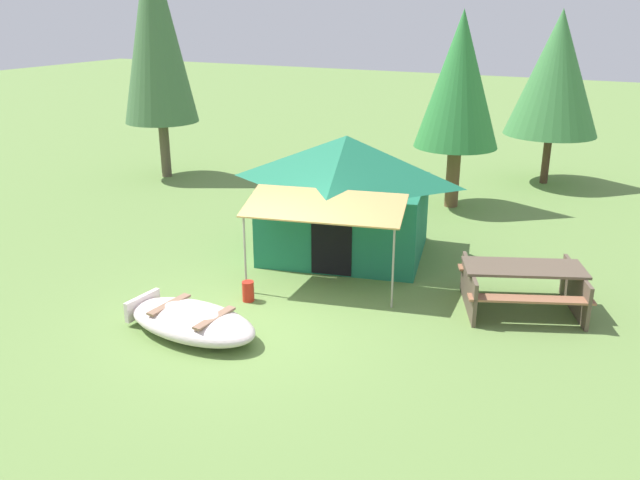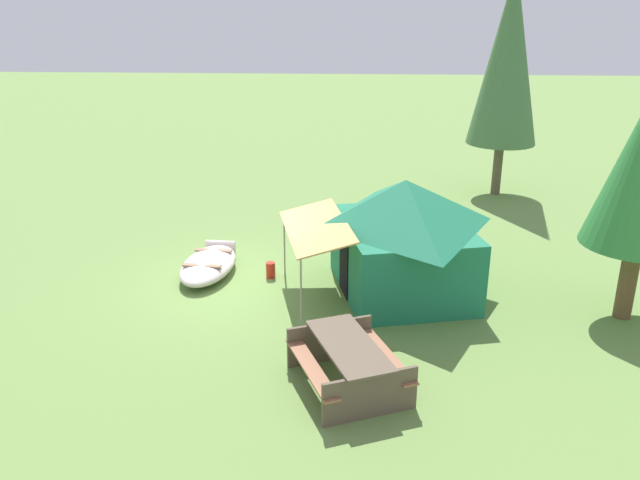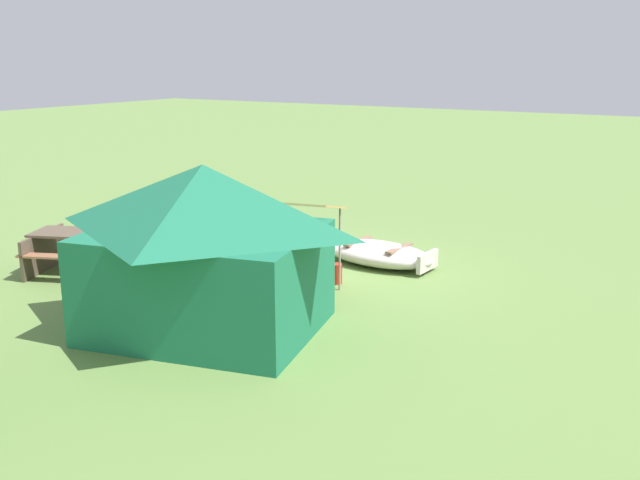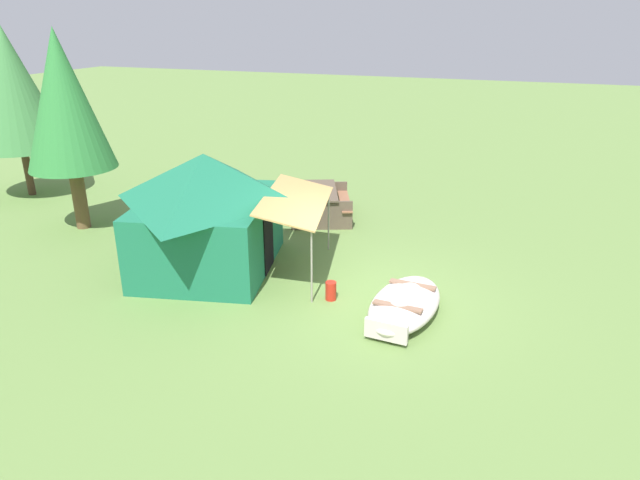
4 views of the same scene
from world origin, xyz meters
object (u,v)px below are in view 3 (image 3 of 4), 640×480
at_px(canvas_cabin_tent, 206,246).
at_px(fuel_can, 336,274).
at_px(picnic_table, 87,247).
at_px(beached_rowboat, 379,253).
at_px(cooler_box, 285,306).

distance_m(canvas_cabin_tent, fuel_can, 3.06).
bearing_deg(picnic_table, beached_rowboat, -143.65).
distance_m(beached_rowboat, cooler_box, 3.21).
bearing_deg(cooler_box, picnic_table, -0.42).
bearing_deg(cooler_box, canvas_cabin_tent, 57.51).
height_order(canvas_cabin_tent, cooler_box, canvas_cabin_tent).
height_order(canvas_cabin_tent, picnic_table, canvas_cabin_tent).
distance_m(beached_rowboat, canvas_cabin_tent, 4.40).
xyz_separation_m(picnic_table, cooler_box, (-4.34, 0.03, -0.33)).
xyz_separation_m(beached_rowboat, picnic_table, (4.32, 3.18, 0.26)).
bearing_deg(canvas_cabin_tent, picnic_table, -15.85).
distance_m(canvas_cabin_tent, picnic_table, 3.91).
relative_size(picnic_table, cooler_box, 4.73).
relative_size(canvas_cabin_tent, picnic_table, 1.83).
bearing_deg(cooler_box, fuel_can, -85.68).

